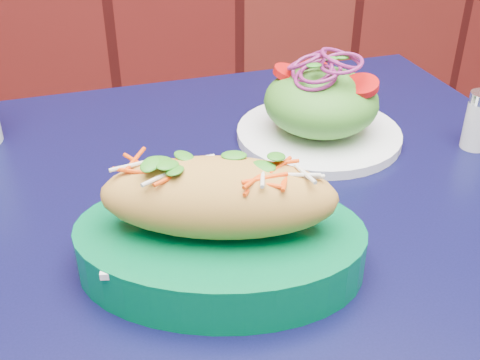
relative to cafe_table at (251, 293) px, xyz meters
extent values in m
cube|color=black|center=(0.00, 0.00, 0.07)|extent=(0.86, 0.86, 0.03)
cylinder|color=black|center=(0.30, 0.35, -0.30)|extent=(0.04, 0.04, 0.72)
cube|color=white|center=(-0.04, -0.06, 0.13)|extent=(0.21, 0.14, 0.01)
ellipsoid|color=gold|center=(-0.04, -0.06, 0.16)|extent=(0.22, 0.13, 0.07)
cylinder|color=white|center=(0.13, 0.17, 0.09)|extent=(0.21, 0.21, 0.01)
ellipsoid|color=#4C992D|center=(0.13, 0.17, 0.14)|extent=(0.14, 0.14, 0.08)
cylinder|color=red|center=(0.17, 0.14, 0.17)|extent=(0.04, 0.04, 0.01)
cylinder|color=red|center=(0.10, 0.19, 0.17)|extent=(0.04, 0.04, 0.01)
cylinder|color=red|center=(0.13, 0.21, 0.17)|extent=(0.04, 0.04, 0.01)
torus|color=#811C60|center=(0.13, 0.17, 0.18)|extent=(0.05, 0.05, 0.00)
torus|color=#811C60|center=(0.13, 0.17, 0.19)|extent=(0.05, 0.05, 0.00)
torus|color=#811C60|center=(0.13, 0.17, 0.19)|extent=(0.05, 0.05, 0.00)
torus|color=#811C60|center=(0.13, 0.17, 0.19)|extent=(0.05, 0.05, 0.00)
torus|color=#811C60|center=(0.13, 0.17, 0.20)|extent=(0.05, 0.05, 0.00)
torus|color=#811C60|center=(0.13, 0.17, 0.20)|extent=(0.05, 0.05, 0.00)
cylinder|color=white|center=(0.31, 0.10, 0.12)|extent=(0.03, 0.03, 0.06)
camera|label=1|loc=(-0.12, -0.47, 0.44)|focal=45.00mm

